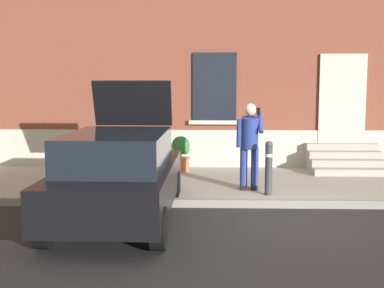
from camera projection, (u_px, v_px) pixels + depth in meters
name	position (u px, v px, depth m)	size (l,w,h in m)	color
ground_plane	(276.00, 222.00, 8.33)	(80.00, 80.00, 0.00)	#232326
sidewalk	(259.00, 184.00, 11.10)	(24.00, 3.60, 0.15)	#99968E
curb_edge	(269.00, 204.00, 9.26)	(24.00, 0.12, 0.15)	gray
building_facade	(252.00, 28.00, 13.13)	(24.00, 1.52, 7.50)	brown
entrance_stoop	(345.00, 161.00, 12.30)	(1.79, 1.28, 0.64)	#9E998E
hatchback_car_black	(119.00, 174.00, 8.23)	(1.83, 4.08, 2.34)	black
bollard_near_person	(269.00, 166.00, 9.59)	(0.15, 0.15, 1.04)	#333338
bollard_far_left	(95.00, 165.00, 9.69)	(0.15, 0.15, 1.04)	#333338
person_on_phone	(250.00, 141.00, 9.94)	(0.51, 0.51, 1.74)	navy
planter_charcoal	(100.00, 152.00, 12.24)	(0.44, 0.44, 0.86)	#2D2D30
planter_terracotta	(181.00, 153.00, 12.19)	(0.44, 0.44, 0.86)	#B25B38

